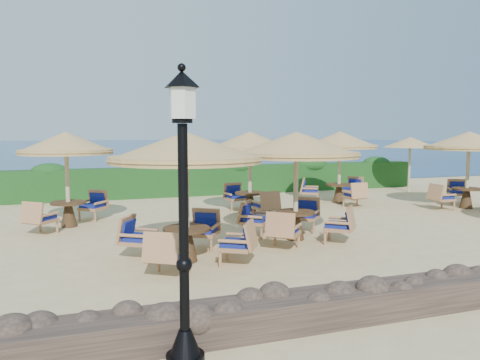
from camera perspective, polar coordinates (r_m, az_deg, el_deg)
ground at (r=13.41m, az=7.47°, el=-5.54°), size 120.00×120.00×0.00m
sea at (r=82.03m, az=-14.74°, el=3.94°), size 160.00×160.00×0.00m
hedge at (r=19.96m, az=-1.68°, el=0.04°), size 18.00×0.90×1.20m
stone_wall at (r=8.44m, az=26.84°, el=-11.55°), size 15.00×0.65×0.44m
lamp_post at (r=5.20m, az=-6.88°, el=-6.46°), size 0.44×0.44×3.31m
extra_parasol at (r=21.78m, az=20.04°, el=4.32°), size 2.30×2.30×2.41m
cafe_set_0 at (r=9.48m, az=-6.62°, el=1.29°), size 3.12×3.12×2.65m
cafe_set_1 at (r=11.44m, az=6.86°, el=2.04°), size 3.07×3.07×2.65m
cafe_set_3 at (r=13.76m, az=-20.40°, el=2.66°), size 2.56×2.62×2.65m
cafe_set_4 at (r=14.92m, az=1.22°, el=3.43°), size 2.76×2.86×2.65m
cafe_set_5 at (r=17.67m, az=12.06°, el=3.37°), size 2.77×2.78×2.65m
cafe_set_6 at (r=17.87m, az=26.10°, el=3.07°), size 2.97×2.97×2.65m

